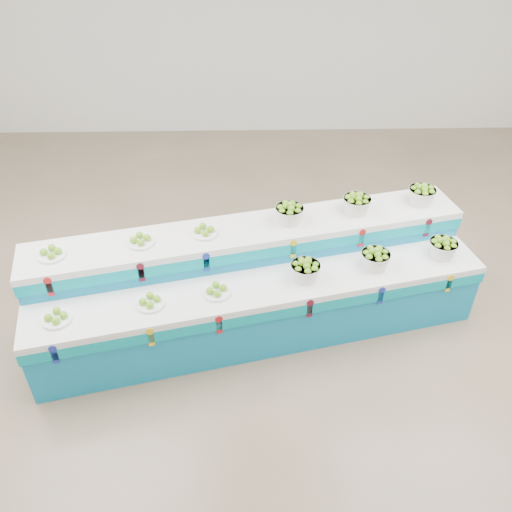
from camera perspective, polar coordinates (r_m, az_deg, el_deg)
name	(u,v)px	position (r m, az deg, el deg)	size (l,w,h in m)	color
ground	(274,332)	(5.65, 1.93, -8.06)	(10.00, 10.00, 0.00)	brown
back_wall	(260,10)	(9.18, 0.48, 24.74)	(10.00, 10.00, 0.00)	silver
display_stand	(256,284)	(5.42, 0.00, -3.02)	(4.45, 1.14, 1.02)	#1183B6
plate_lower_left	(56,316)	(5.01, -20.54, -6.05)	(0.26, 0.26, 0.10)	white
plate_lower_mid	(150,301)	(4.94, -11.24, -4.70)	(0.26, 0.26, 0.10)	white
plate_lower_right	(217,290)	(4.97, -4.23, -3.59)	(0.26, 0.26, 0.10)	white
basket_lower_left	(305,270)	(5.11, 5.28, -1.51)	(0.29, 0.29, 0.21)	silver
basket_lower_mid	(375,259)	(5.36, 12.60, -0.27)	(0.29, 0.29, 0.21)	silver
basket_lower_right	(443,247)	(5.70, 19.30, 0.87)	(0.29, 0.29, 0.21)	silver
plate_upper_left	(51,252)	(5.26, -21.02, 0.38)	(0.26, 0.26, 0.10)	white
plate_upper_mid	(140,239)	(5.19, -12.21, 1.75)	(0.26, 0.26, 0.10)	white
plate_upper_right	(204,230)	(5.22, -5.54, 2.76)	(0.26, 0.26, 0.10)	white
basket_upper_left	(289,213)	(5.36, 3.57, 4.59)	(0.29, 0.29, 0.21)	silver
basket_upper_mid	(357,204)	(5.59, 10.68, 5.52)	(0.29, 0.29, 0.21)	silver
basket_upper_right	(422,194)	(5.92, 17.26, 6.30)	(0.29, 0.29, 0.21)	silver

